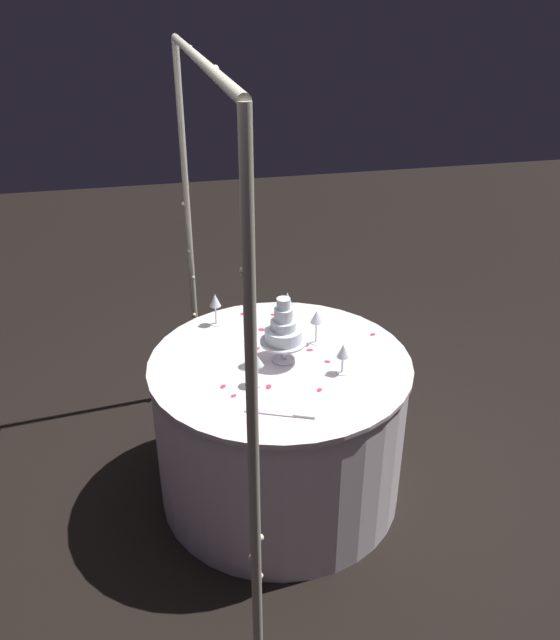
{
  "coord_description": "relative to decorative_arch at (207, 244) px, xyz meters",
  "views": [
    {
      "loc": [
        -2.51,
        0.57,
        2.37
      ],
      "look_at": [
        0.0,
        0.0,
        1.01
      ],
      "focal_mm": 35.65,
      "sensor_mm": 36.0,
      "label": 1
    }
  ],
  "objects": [
    {
      "name": "wine_glass_0",
      "position": [
        -0.17,
        -0.17,
        -0.5
      ],
      "size": [
        0.06,
        0.06,
        0.15
      ],
      "color": "silver",
      "rests_on": "main_table"
    },
    {
      "name": "ground_plane",
      "position": [
        0.0,
        -0.31,
        -1.41
      ],
      "size": [
        12.0,
        12.0,
        0.0
      ],
      "primitive_type": "plane",
      "color": "black"
    },
    {
      "name": "wine_glass_3",
      "position": [
        -0.16,
        -0.57,
        -0.51
      ],
      "size": [
        0.06,
        0.06,
        0.15
      ],
      "color": "silver",
      "rests_on": "main_table"
    },
    {
      "name": "rose_petal_8",
      "position": [
        0.14,
        -0.83,
        -0.61
      ],
      "size": [
        0.03,
        0.04,
        0.0
      ],
      "primitive_type": "ellipsoid",
      "rotation": [
        0.0,
        0.0,
        1.99
      ],
      "color": "#E02D47",
      "rests_on": "main_table"
    },
    {
      "name": "wine_glass_4",
      "position": [
        0.43,
        -0.07,
        -0.49
      ],
      "size": [
        0.06,
        0.06,
        0.17
      ],
      "color": "silver",
      "rests_on": "main_table"
    },
    {
      "name": "rose_petal_1",
      "position": [
        0.05,
        -0.18,
        -0.61
      ],
      "size": [
        0.03,
        0.03,
        0.0
      ],
      "primitive_type": "ellipsoid",
      "rotation": [
        0.0,
        0.0,
        0.55
      ],
      "color": "#E02D47",
      "rests_on": "main_table"
    },
    {
      "name": "rose_petal_0",
      "position": [
        0.13,
        -0.23,
        -0.61
      ],
      "size": [
        0.04,
        0.04,
        0.0
      ],
      "primitive_type": "ellipsoid",
      "rotation": [
        0.0,
        0.0,
        5.36
      ],
      "color": "#E02D47",
      "rests_on": "main_table"
    },
    {
      "name": "rose_petal_6",
      "position": [
        -0.28,
        -0.43,
        -0.61
      ],
      "size": [
        0.04,
        0.04,
        0.0
      ],
      "primitive_type": "ellipsoid",
      "rotation": [
        0.0,
        0.0,
        2.45
      ],
      "color": "#E02D47",
      "rests_on": "main_table"
    },
    {
      "name": "rose_petal_9",
      "position": [
        -0.06,
        -0.53,
        -0.61
      ],
      "size": [
        0.04,
        0.04,
        0.0
      ],
      "primitive_type": "ellipsoid",
      "rotation": [
        0.0,
        0.0,
        0.98
      ],
      "color": "#E02D47",
      "rests_on": "main_table"
    },
    {
      "name": "cake_knife",
      "position": [
        -0.42,
        -0.23,
        -0.61
      ],
      "size": [
        0.14,
        0.28,
        0.01
      ],
      "color": "silver",
      "rests_on": "main_table"
    },
    {
      "name": "wine_glass_2",
      "position": [
        0.13,
        -0.53,
        -0.48
      ],
      "size": [
        0.06,
        0.06,
        0.18
      ],
      "color": "silver",
      "rests_on": "main_table"
    },
    {
      "name": "rose_petal_4",
      "position": [
        -0.24,
        -0.05,
        -0.61
      ],
      "size": [
        0.03,
        0.03,
        0.0
      ],
      "primitive_type": "ellipsoid",
      "rotation": [
        0.0,
        0.0,
        2.06
      ],
      "color": "#E02D47",
      "rests_on": "main_table"
    },
    {
      "name": "rose_petal_12",
      "position": [
        0.47,
        -0.38,
        -0.61
      ],
      "size": [
        0.03,
        0.03,
        0.0
      ],
      "primitive_type": "ellipsoid",
      "rotation": [
        0.0,
        0.0,
        4.15
      ],
      "color": "#E02D47",
      "rests_on": "main_table"
    },
    {
      "name": "rose_petal_13",
      "position": [
        0.51,
        -0.22,
        -0.61
      ],
      "size": [
        0.04,
        0.04,
        0.0
      ],
      "primitive_type": "ellipsoid",
      "rotation": [
        0.0,
        0.0,
        5.39
      ],
      "color": "#E02D47",
      "rests_on": "main_table"
    },
    {
      "name": "wine_glass_1",
      "position": [
        0.39,
        -0.44,
        -0.5
      ],
      "size": [
        0.06,
        0.06,
        0.16
      ],
      "color": "silver",
      "rests_on": "main_table"
    },
    {
      "name": "rose_petal_11",
      "position": [
        0.06,
        -0.48,
        -0.61
      ],
      "size": [
        0.03,
        0.04,
        0.0
      ],
      "primitive_type": "ellipsoid",
      "rotation": [
        0.0,
        0.0,
        4.57
      ],
      "color": "#E02D47",
      "rests_on": "main_table"
    },
    {
      "name": "rose_petal_3",
      "position": [
        0.16,
        -0.39,
        -0.61
      ],
      "size": [
        0.04,
        0.04,
        0.0
      ],
      "primitive_type": "ellipsoid",
      "rotation": [
        0.0,
        0.0,
        0.47
      ],
      "color": "#E02D47",
      "rests_on": "main_table"
    },
    {
      "name": "rose_petal_5",
      "position": [
        0.32,
        -0.29,
        -0.61
      ],
      "size": [
        0.04,
        0.05,
        0.0
      ],
      "primitive_type": "ellipsoid",
      "rotation": [
        0.0,
        0.0,
        1.03
      ],
      "color": "#E02D47",
      "rests_on": "main_table"
    },
    {
      "name": "rose_petal_7",
      "position": [
        -0.21,
        -0.21,
        -0.61
      ],
      "size": [
        0.04,
        0.04,
        0.0
      ],
      "primitive_type": "ellipsoid",
      "rotation": [
        0.0,
        0.0,
        5.88
      ],
      "color": "#E02D47",
      "rests_on": "main_table"
    },
    {
      "name": "main_table",
      "position": [
        0.0,
        -0.31,
        -1.01
      ],
      "size": [
        1.26,
        1.26,
        0.79
      ],
      "color": "white",
      "rests_on": "ground"
    },
    {
      "name": "rose_petal_10",
      "position": [
        -0.16,
        -0.02,
        -0.61
      ],
      "size": [
        0.04,
        0.04,
        0.0
      ],
      "primitive_type": "ellipsoid",
      "rotation": [
        0.0,
        0.0,
        2.43
      ],
      "color": "#E02D47",
      "rests_on": "main_table"
    },
    {
      "name": "decorative_arch",
      "position": [
        0.0,
        0.0,
        0.0
      ],
      "size": [
        2.04,
        0.06,
        2.15
      ],
      "color": "#B7B29E",
      "rests_on": "ground"
    },
    {
      "name": "rose_petal_2",
      "position": [
        -0.4,
        -0.2,
        -0.61
      ],
      "size": [
        0.04,
        0.04,
        0.0
      ],
      "primitive_type": "ellipsoid",
      "rotation": [
        0.0,
        0.0,
        2.4
      ],
      "color": "#E02D47",
      "rests_on": "main_table"
    },
    {
      "name": "tiered_cake",
      "position": [
        0.0,
        -0.33,
        -0.46
      ],
      "size": [
        0.22,
        0.22,
        0.33
      ],
      "color": "silver",
      "rests_on": "main_table"
    }
  ]
}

